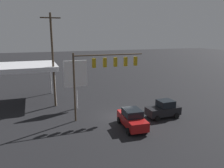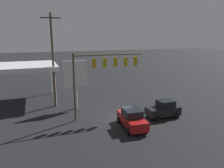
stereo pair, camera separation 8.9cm
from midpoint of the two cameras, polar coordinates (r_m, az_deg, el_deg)
ground_plane at (r=25.32m, az=1.66°, el=-8.43°), size 200.00×200.00×0.00m
traffic_signal_assembly at (r=23.70m, az=-2.02°, el=4.27°), size 7.91×0.43×7.34m
utility_pole at (r=28.46m, az=-15.09°, el=6.31°), size 2.40×0.26×11.73m
gas_station_canopy at (r=31.97m, az=-22.48°, el=4.07°), size 9.09×7.92×5.21m
price_sign at (r=27.23m, az=-9.37°, el=2.27°), size 2.85×0.27×6.08m
sedan_far at (r=22.21m, az=5.34°, el=-8.98°), size 2.30×4.51×1.93m
hatchback_crossing at (r=25.44m, az=13.41°, el=-6.42°), size 3.82×1.99×1.97m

